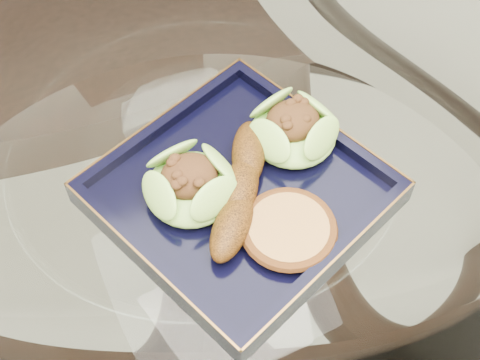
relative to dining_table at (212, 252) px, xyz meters
name	(u,v)px	position (x,y,z in m)	size (l,w,h in m)	color
dining_table	(212,252)	(0.00, 0.00, 0.00)	(1.13, 1.13, 0.77)	white
dining_chair	(125,55)	(0.04, 0.53, -0.11)	(0.42, 0.42, 0.87)	black
navy_plate	(240,196)	(0.02, -0.04, 0.17)	(0.27, 0.27, 0.02)	black
lettuce_wrap_left	(191,186)	(-0.03, -0.02, 0.20)	(0.10, 0.10, 0.04)	olive
lettuce_wrap_right	(293,131)	(0.11, 0.00, 0.20)	(0.10, 0.10, 0.04)	#74AB31
roasted_plantain	(240,188)	(0.02, -0.05, 0.20)	(0.18, 0.04, 0.03)	#62350A
crumb_patty	(288,230)	(0.05, -0.11, 0.19)	(0.09, 0.09, 0.02)	#C98D43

